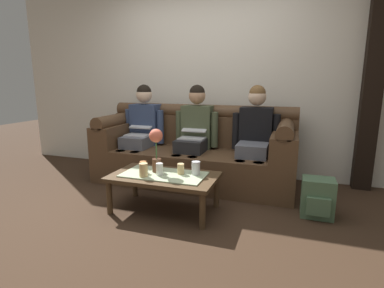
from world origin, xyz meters
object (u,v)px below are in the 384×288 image
cup_near_left (143,170)px  cup_near_right (181,169)px  couch (195,153)px  backpack_right (318,198)px  person_right (255,134)px  coffee_table (164,179)px  cup_far_left (196,168)px  person_left (142,128)px  cup_far_right (143,167)px  flower_vase (156,145)px  cup_far_center (160,169)px  person_middle (195,131)px

cup_near_left → cup_near_right: cup_near_left is taller
couch → cup_near_right: (0.16, -0.90, 0.06)m
backpack_right → cup_near_left: bearing=-163.0°
couch → person_right: 0.80m
couch → cup_near_right: bearing=-80.2°
coffee_table → backpack_right: 1.47m
cup_far_left → backpack_right: size_ratio=0.35×
person_left → cup_far_right: bearing=-61.4°
couch → cup_far_left: (0.30, -0.87, 0.08)m
backpack_right → person_left: bearing=164.4°
flower_vase → cup_near_left: flower_vase is taller
flower_vase → cup_far_center: bearing=-51.8°
person_middle → person_right: 0.74m
backpack_right → cup_far_left: bearing=-166.9°
coffee_table → cup_far_center: cup_far_center is taller
person_middle → cup_near_left: 1.12m
cup_near_right → backpack_right: (1.27, 0.29, -0.25)m
couch → person_middle: 0.29m
cup_far_right → backpack_right: (1.64, 0.37, -0.25)m
flower_vase → backpack_right: (1.52, 0.30, -0.47)m
person_left → backpack_right: size_ratio=3.30×
cup_near_left → person_middle: bearing=82.2°
couch → coffee_table: size_ratio=2.37×
coffee_table → backpack_right: bearing=13.6°
cup_near_right → cup_far_left: size_ratio=0.79×
coffee_table → cup_near_left: 0.23m
person_right → person_middle: bearing=-179.9°
person_left → cup_near_right: size_ratio=11.92×
couch → backpack_right: 1.56m
cup_far_center → cup_far_left: 0.35m
person_right → cup_far_center: bearing=-127.3°
cup_near_right → cup_far_left: cup_far_left is taller
cup_near_left → backpack_right: bearing=17.0°
person_middle → couch: bearing=90.0°
couch → cup_far_left: couch is taller
cup_near_left → cup_near_right: size_ratio=1.26×
couch → person_left: person_left is taller
flower_vase → cup_near_right: (0.25, 0.01, -0.22)m
person_right → cup_near_right: (-0.59, -0.90, -0.23)m
flower_vase → coffee_table: bearing=-24.6°
person_right → cup_near_right: size_ratio=11.92×
couch → cup_far_left: bearing=-71.0°
person_right → backpack_right: person_right is taller
person_left → backpack_right: person_left is taller
cup_far_center → cup_far_left: cup_far_left is taller
person_left → backpack_right: 2.30m
couch → person_right: (0.74, -0.00, 0.29)m
person_middle → cup_far_left: 0.94m
cup_near_left → cup_far_left: bearing=26.1°
couch → person_middle: (-0.00, -0.00, 0.29)m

